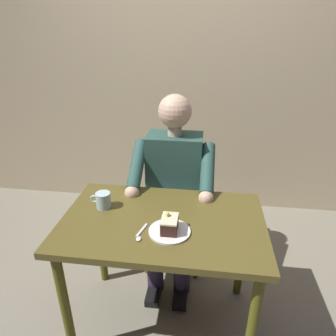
{
  "coord_description": "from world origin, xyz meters",
  "views": [
    {
      "loc": [
        -0.2,
        1.29,
        1.64
      ],
      "look_at": [
        -0.01,
        -0.1,
        0.99
      ],
      "focal_mm": 32.22,
      "sensor_mm": 36.0,
      "label": 1
    }
  ],
  "objects_px": {
    "seated_person": "(173,189)",
    "dessert_spoon": "(140,235)",
    "dining_table": "(163,235)",
    "cake_slice": "(170,224)",
    "chair": "(175,198)",
    "coffee_cup": "(103,200)"
  },
  "relations": [
    {
      "from": "chair",
      "to": "dining_table",
      "type": "bearing_deg",
      "value": 90.0
    },
    {
      "from": "chair",
      "to": "cake_slice",
      "type": "height_order",
      "value": "chair"
    },
    {
      "from": "chair",
      "to": "coffee_cup",
      "type": "bearing_deg",
      "value": 58.35
    },
    {
      "from": "seated_person",
      "to": "dessert_spoon",
      "type": "xyz_separation_m",
      "value": [
        0.09,
        0.6,
        0.07
      ]
    },
    {
      "from": "cake_slice",
      "to": "dessert_spoon",
      "type": "height_order",
      "value": "cake_slice"
    },
    {
      "from": "dining_table",
      "to": "chair",
      "type": "bearing_deg",
      "value": -90.0
    },
    {
      "from": "seated_person",
      "to": "coffee_cup",
      "type": "distance_m",
      "value": 0.53
    },
    {
      "from": "coffee_cup",
      "to": "dining_table",
      "type": "bearing_deg",
      "value": 167.68
    },
    {
      "from": "cake_slice",
      "to": "chair",
      "type": "bearing_deg",
      "value": -86.15
    },
    {
      "from": "seated_person",
      "to": "coffee_cup",
      "type": "height_order",
      "value": "seated_person"
    },
    {
      "from": "chair",
      "to": "seated_person",
      "type": "height_order",
      "value": "seated_person"
    },
    {
      "from": "dining_table",
      "to": "seated_person",
      "type": "height_order",
      "value": "seated_person"
    },
    {
      "from": "seated_person",
      "to": "dessert_spoon",
      "type": "height_order",
      "value": "seated_person"
    },
    {
      "from": "cake_slice",
      "to": "coffee_cup",
      "type": "distance_m",
      "value": 0.43
    },
    {
      "from": "dining_table",
      "to": "seated_person",
      "type": "distance_m",
      "value": 0.46
    },
    {
      "from": "chair",
      "to": "dessert_spoon",
      "type": "relative_size",
      "value": 6.34
    },
    {
      "from": "chair",
      "to": "coffee_cup",
      "type": "xyz_separation_m",
      "value": [
        0.34,
        0.55,
        0.29
      ]
    },
    {
      "from": "seated_person",
      "to": "cake_slice",
      "type": "distance_m",
      "value": 0.57
    },
    {
      "from": "seated_person",
      "to": "coffee_cup",
      "type": "bearing_deg",
      "value": 48.38
    },
    {
      "from": "seated_person",
      "to": "cake_slice",
      "type": "relative_size",
      "value": 11.45
    },
    {
      "from": "dining_table",
      "to": "chair",
      "type": "distance_m",
      "value": 0.64
    },
    {
      "from": "seated_person",
      "to": "dessert_spoon",
      "type": "distance_m",
      "value": 0.61
    }
  ]
}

